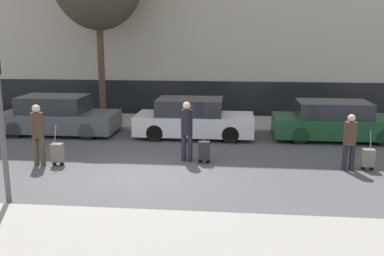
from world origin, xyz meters
name	(u,v)px	position (x,y,z in m)	size (l,w,h in m)	color
ground_plane	(141,176)	(0.00, 0.00, 0.00)	(80.00, 80.00, 0.00)	#4C4C4F
sidewalk_near	(96,238)	(0.00, -3.75, 0.06)	(28.00, 2.50, 0.12)	gray
sidewalk_far	(176,122)	(0.00, 7.00, 0.06)	(28.00, 3.00, 0.12)	gray
parked_car_0	(58,116)	(-4.22, 4.62, 0.68)	(4.41, 1.86, 1.46)	#4C5156
parked_car_1	(193,119)	(0.97, 4.64, 0.67)	(4.32, 1.83, 1.43)	silver
parked_car_2	(336,122)	(6.12, 4.74, 0.65)	(4.54, 1.83, 1.39)	#194728
pedestrian_left	(38,131)	(-3.12, 0.66, 1.01)	(0.35, 0.34, 1.78)	#4C4233
trolley_left	(57,153)	(-2.57, 0.65, 0.38)	(0.34, 0.29, 1.20)	slate
pedestrian_center	(187,128)	(1.09, 1.47, 1.03)	(0.34, 0.34, 1.80)	#23232D
trolley_center	(204,150)	(1.62, 1.32, 0.39)	(0.34, 0.29, 1.20)	#262628
pedestrian_right	(350,139)	(5.67, 1.06, 0.90)	(0.35, 0.34, 1.59)	#23232D
trolley_right	(368,158)	(6.22, 1.10, 0.36)	(0.34, 0.29, 1.14)	slate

